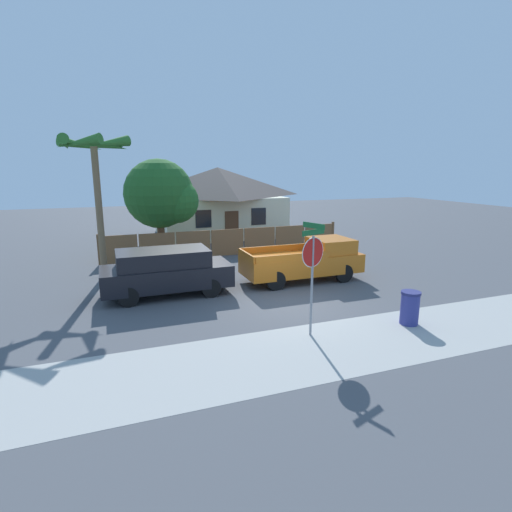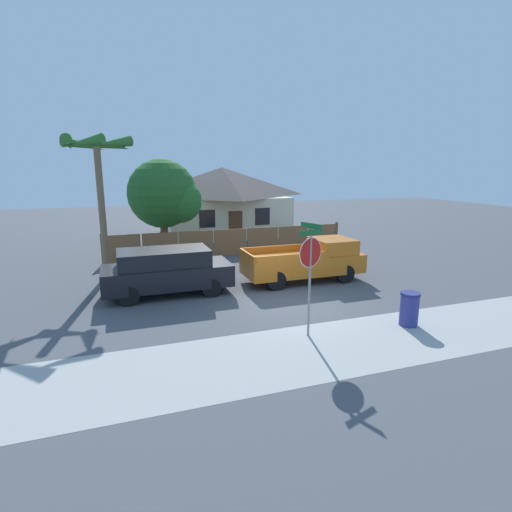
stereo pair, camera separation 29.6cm
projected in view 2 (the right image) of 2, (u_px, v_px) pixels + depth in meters
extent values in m
plane|color=#4C4F54|center=(289.00, 303.00, 14.16)|extent=(80.00, 80.00, 0.00)
cube|color=#A3A39E|center=(342.00, 345.00, 10.84)|extent=(36.00, 3.20, 0.01)
cube|color=brown|center=(122.00, 249.00, 19.97)|extent=(1.80, 0.06, 1.44)
cube|color=brown|center=(160.00, 247.00, 20.57)|extent=(1.80, 0.06, 1.44)
cube|color=brown|center=(196.00, 244.00, 21.17)|extent=(1.80, 0.06, 1.44)
cube|color=brown|center=(230.00, 242.00, 21.77)|extent=(1.80, 0.06, 1.44)
cube|color=brown|center=(263.00, 240.00, 22.37)|extent=(1.80, 0.06, 1.44)
cube|color=brown|center=(293.00, 238.00, 22.96)|extent=(1.80, 0.06, 1.44)
cube|color=brown|center=(322.00, 237.00, 23.56)|extent=(1.80, 0.06, 1.44)
cube|color=brown|center=(102.00, 249.00, 19.66)|extent=(0.12, 0.12, 1.54)
cube|color=brown|center=(336.00, 235.00, 23.85)|extent=(0.12, 0.12, 1.54)
cube|color=beige|center=(223.00, 215.00, 28.46)|extent=(8.15, 6.47, 2.74)
pyramid|color=#514742|center=(222.00, 182.00, 27.95)|extent=(8.80, 6.99, 1.98)
cube|color=black|center=(207.00, 219.00, 24.82)|extent=(1.00, 0.04, 1.10)
cube|color=black|center=(263.00, 216.00, 25.99)|extent=(1.00, 0.04, 1.10)
cube|color=brown|center=(236.00, 227.00, 25.54)|extent=(0.90, 0.04, 2.00)
cylinder|color=brown|center=(165.00, 237.00, 21.70)|extent=(0.40, 0.40, 1.99)
sphere|color=#235B23|center=(162.00, 194.00, 21.19)|extent=(3.64, 3.64, 3.64)
sphere|color=#266326|center=(179.00, 201.00, 21.11)|extent=(2.37, 2.37, 2.37)
cylinder|color=brown|center=(102.00, 210.00, 17.00)|extent=(0.28, 0.28, 5.92)
cone|color=#2D6B28|center=(123.00, 145.00, 16.75)|extent=(0.44, 1.94, 0.73)
cone|color=#2D6B28|center=(110.00, 146.00, 17.42)|extent=(1.90, 1.35, 0.73)
cone|color=#2D6B28|center=(84.00, 145.00, 17.09)|extent=(1.90, 1.35, 0.73)
cone|color=#2D6B28|center=(69.00, 144.00, 16.09)|extent=(0.44, 1.94, 0.73)
cone|color=#2D6B28|center=(81.00, 143.00, 15.42)|extent=(1.90, 1.35, 0.73)
cone|color=#2D6B28|center=(110.00, 144.00, 15.75)|extent=(1.90, 1.35, 0.73)
cube|color=black|center=(168.00, 275.00, 15.02)|extent=(4.74, 1.96, 0.80)
cube|color=black|center=(164.00, 257.00, 14.83)|extent=(3.32, 1.80, 0.61)
cube|color=black|center=(205.00, 254.00, 15.34)|extent=(0.07, 1.70, 0.51)
cylinder|color=black|center=(202.00, 276.00, 16.36)|extent=(0.71, 0.22, 0.71)
cylinder|color=black|center=(211.00, 288.00, 14.79)|extent=(0.71, 0.22, 0.71)
cylinder|color=black|center=(127.00, 283.00, 15.41)|extent=(0.71, 0.22, 0.71)
cylinder|color=black|center=(129.00, 296.00, 13.84)|extent=(0.71, 0.22, 0.71)
cube|color=orange|center=(303.00, 264.00, 16.81)|extent=(5.02, 1.96, 0.77)
cube|color=orange|center=(332.00, 245.00, 17.10)|extent=(1.61, 1.78, 0.60)
cube|color=orange|center=(276.00, 249.00, 17.26)|extent=(3.14, 0.10, 0.27)
cube|color=orange|center=(294.00, 258.00, 15.57)|extent=(3.14, 0.10, 0.27)
cube|color=orange|center=(247.00, 256.00, 15.89)|extent=(0.09, 1.83, 0.27)
cylinder|color=black|center=(325.00, 265.00, 18.18)|extent=(0.77, 0.22, 0.77)
cylinder|color=black|center=(345.00, 274.00, 16.60)|extent=(0.77, 0.22, 0.77)
cylinder|color=black|center=(261.00, 270.00, 17.17)|extent=(0.77, 0.22, 0.77)
cylinder|color=black|center=(276.00, 281.00, 15.59)|extent=(0.77, 0.22, 0.77)
cylinder|color=gray|center=(309.00, 287.00, 11.15)|extent=(0.07, 0.07, 2.89)
cylinder|color=red|center=(310.00, 253.00, 10.94)|extent=(0.76, 0.29, 0.80)
cylinder|color=white|center=(311.00, 253.00, 10.94)|extent=(0.80, 0.29, 0.85)
cube|color=#19602D|center=(311.00, 232.00, 10.82)|extent=(0.83, 0.31, 0.15)
cube|color=#19602D|center=(311.00, 226.00, 10.78)|extent=(0.28, 0.74, 0.15)
cylinder|color=navy|center=(409.00, 310.00, 12.10)|extent=(0.55, 0.55, 0.96)
cylinder|color=navy|center=(411.00, 294.00, 11.99)|extent=(0.59, 0.59, 0.08)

